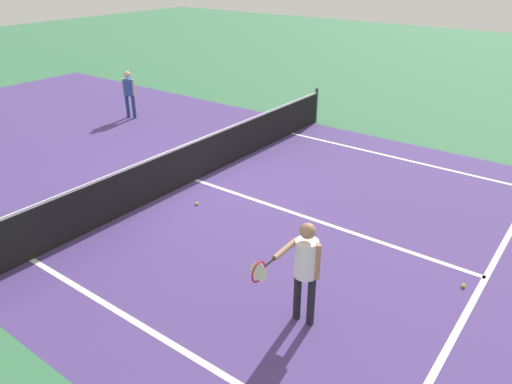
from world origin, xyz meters
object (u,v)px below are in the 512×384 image
(tennis_ball_mid_court, at_px, (463,286))
(tennis_ball_near_net, at_px, (197,203))
(player_far, at_px, (129,90))
(player_near, at_px, (305,264))
(net, at_px, (194,160))

(tennis_ball_mid_court, distance_m, tennis_ball_near_net, 5.31)
(player_far, relative_size, tennis_ball_mid_court, 22.50)
(player_near, distance_m, player_far, 10.75)
(player_near, height_order, player_far, player_near)
(net, height_order, tennis_ball_near_net, net)
(player_near, xyz_separation_m, tennis_ball_mid_court, (2.20, -1.62, -0.95))
(player_far, height_order, tennis_ball_mid_court, player_far)
(player_near, bearing_deg, player_far, 62.26)
(net, height_order, tennis_ball_mid_court, net)
(player_far, relative_size, tennis_ball_near_net, 22.50)
(tennis_ball_near_net, bearing_deg, player_near, -115.71)
(net, relative_size, player_far, 7.40)
(player_far, bearing_deg, net, -115.17)
(net, xyz_separation_m, player_near, (-2.68, -4.56, 0.49))
(player_far, xyz_separation_m, tennis_ball_mid_court, (-2.81, -11.14, -0.86))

